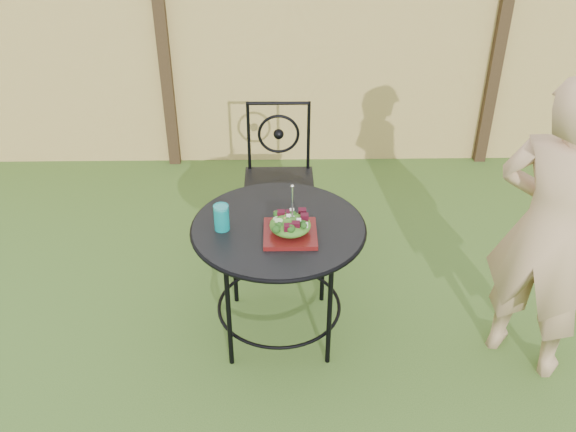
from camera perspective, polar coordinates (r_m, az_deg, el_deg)
The scene contains 9 objects.
ground at distance 3.77m, azimuth 5.80°, elevation -10.50°, with size 60.00×60.00×0.00m, color #2C4917.
fence at distance 5.19m, azimuth 3.86°, elevation 14.46°, with size 8.00×0.12×1.90m.
patio_table at distance 3.42m, azimuth -0.84°, elevation -2.78°, with size 0.92×0.92×0.72m.
patio_chair at distance 4.27m, azimuth -0.81°, elevation 3.78°, with size 0.46×0.46×0.95m.
diner at distance 3.38m, azimuth 22.27°, elevation -1.36°, with size 0.59×0.39×1.63m, color tan.
salad_plate at distance 3.26m, azimuth 0.19°, elevation -1.57°, with size 0.27×0.27×0.02m, color #4C0A0E.
salad at distance 3.23m, azimuth 0.20°, elevation -0.81°, with size 0.21×0.21×0.08m, color #235614.
fork at distance 3.16m, azimuth 0.38°, elevation 1.16°, with size 0.01×0.01×0.18m, color silver.
drinking_glass at distance 3.29m, azimuth -5.93°, elevation -0.13°, with size 0.08×0.08×0.14m, color #0C8B8A.
Camera 1 is at (-0.42, -2.72, 2.57)m, focal length 40.00 mm.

